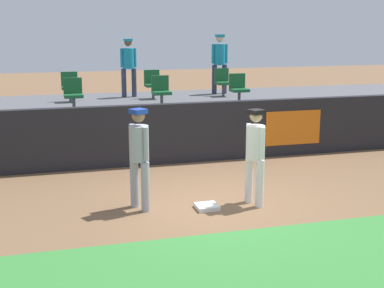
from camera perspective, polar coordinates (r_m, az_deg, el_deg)
The scene contains 15 objects.
ground_plane at distance 10.08m, azimuth 2.87°, elevation -6.47°, with size 60.00×60.00×0.00m, color brown.
grass_foreground_strip at distance 7.74m, azimuth 9.45°, elevation -12.73°, with size 18.00×2.80×0.01m, color #388438.
first_base at distance 9.84m, azimuth 1.59°, elevation -6.70°, with size 0.40×0.40×0.08m, color white.
player_fielder_home at distance 9.87m, azimuth 6.73°, elevation -0.68°, with size 0.42×0.58×1.80m.
player_runner_visitor at distance 9.60m, azimuth -5.66°, elevation -0.84°, with size 0.47×0.47×1.85m.
field_wall at distance 12.92m, azimuth -1.62°, elevation 1.16°, with size 18.00×0.26×1.45m.
bleacher_platform at distance 15.41m, azimuth -4.01°, elevation 2.42°, with size 18.00×4.80×1.14m, color #59595E.
seat_back_left at distance 15.64m, azimuth -12.89°, elevation 6.14°, with size 0.46×0.44×0.84m.
seat_back_center at distance 15.93m, azimuth -4.22°, elevation 6.54°, with size 0.46×0.44×0.84m.
seat_front_center at distance 14.15m, azimuth -3.32°, elevation 5.79°, with size 0.46×0.44×0.84m.
seat_front_right at distance 14.77m, azimuth 4.97°, elevation 6.04°, with size 0.46×0.44×0.84m.
seat_back_right at distance 16.51m, azimuth 3.29°, elevation 6.76°, with size 0.44×0.44×0.84m.
seat_front_left at distance 13.85m, azimuth -12.54°, elevation 5.36°, with size 0.47×0.44×0.84m.
spectator_hooded at distance 16.33m, azimuth -6.78°, elevation 8.52°, with size 0.49×0.34×1.74m.
spectator_capped at distance 17.02m, azimuth 2.96°, elevation 8.98°, with size 0.52×0.37×1.85m.
Camera 1 is at (-3.06, -9.02, 3.30)m, focal length 50.05 mm.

